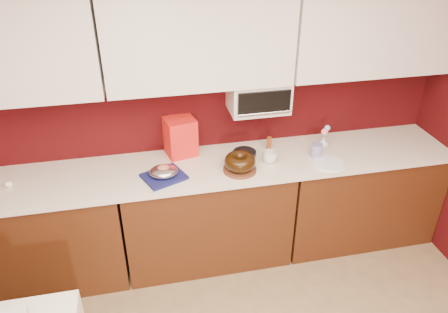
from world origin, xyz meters
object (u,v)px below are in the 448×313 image
at_px(pandoro_box, 180,137).
at_px(flower_vase, 323,142).
at_px(coffee_mug, 270,156).
at_px(blue_jar, 316,150).
at_px(bundt_cake, 240,162).
at_px(toaster_oven, 258,95).
at_px(foil_ham_nest, 164,171).

relative_size(pandoro_box, flower_vase, 2.88).
bearing_deg(coffee_mug, blue_jar, 1.36).
relative_size(bundt_cake, blue_jar, 2.17).
height_order(toaster_oven, foil_ham_nest, toaster_oven).
bearing_deg(coffee_mug, toaster_oven, 101.68).
height_order(toaster_oven, coffee_mug, toaster_oven).
height_order(bundt_cake, coffee_mug, bundt_cake).
bearing_deg(foil_ham_nest, flower_vase, 7.84).
height_order(foil_ham_nest, blue_jar, blue_jar).
bearing_deg(blue_jar, flower_vase, 48.01).
xyz_separation_m(toaster_oven, flower_vase, (0.54, -0.09, -0.42)).
bearing_deg(coffee_mug, flower_vase, 14.60).
bearing_deg(foil_ham_nest, toaster_oven, 19.53).
distance_m(foil_ham_nest, pandoro_box, 0.38).
relative_size(bundt_cake, flower_vase, 2.21).
bearing_deg(toaster_oven, coffee_mug, -78.32).
distance_m(toaster_oven, blue_jar, 0.64).
height_order(coffee_mug, flower_vase, coffee_mug).
xyz_separation_m(toaster_oven, bundt_cake, (-0.21, -0.30, -0.39)).
relative_size(toaster_oven, flower_vase, 4.20).
xyz_separation_m(coffee_mug, blue_jar, (0.39, 0.01, -0.00)).
xyz_separation_m(pandoro_box, coffee_mug, (0.65, -0.28, -0.10)).
bearing_deg(bundt_cake, pandoro_box, 138.71).
distance_m(pandoro_box, flower_vase, 1.16).
xyz_separation_m(foil_ham_nest, pandoro_box, (0.17, 0.33, 0.10)).
xyz_separation_m(coffee_mug, flower_vase, (0.50, 0.13, -0.00)).
xyz_separation_m(foil_ham_nest, flower_vase, (1.32, 0.18, -0.00)).
relative_size(foil_ham_nest, blue_jar, 1.92).
bearing_deg(blue_jar, foil_ham_nest, -177.08).
bearing_deg(pandoro_box, coffee_mug, -34.86).
relative_size(toaster_oven, foil_ham_nest, 2.15).
bearing_deg(bundt_cake, coffee_mug, 16.18).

